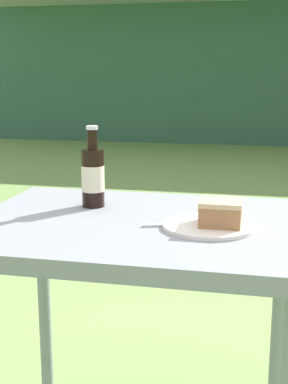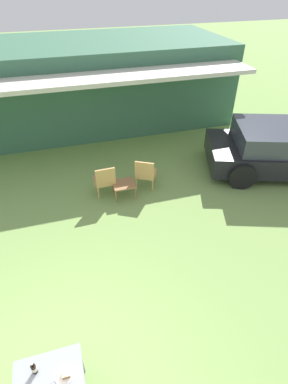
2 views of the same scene
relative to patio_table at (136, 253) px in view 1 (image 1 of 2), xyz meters
The scene contains 4 objects.
patio_table is the anchor object (origin of this frame).
cake_on_plate 0.23m from the patio_table, ahead, with size 0.22×0.22×0.07m.
cola_bottle_near 0.25m from the patio_table, 141.55° to the left, with size 0.06×0.06×0.22m.
fork 0.15m from the patio_table, 13.25° to the right, with size 0.19×0.06×0.01m.
Camera 1 is at (0.29, -1.25, 1.10)m, focal length 50.00 mm.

